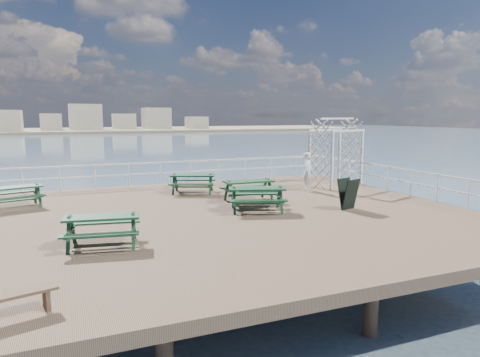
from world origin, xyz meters
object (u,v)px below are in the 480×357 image
picnic_table_e (257,194)px  person (308,172)px  picnic_table_d (102,224)px  picnic_table_a (15,192)px  picnic_table_c (249,186)px  picnic_table_b (193,180)px  flat_bench_far (11,300)px  trellis_arbor (336,156)px

picnic_table_e → person: size_ratio=1.37×
picnic_table_d → picnic_table_e: picnic_table_e is taller
picnic_table_a → picnic_table_c: (8.18, -2.09, 0.03)m
picnic_table_c → person: person is taller
picnic_table_a → picnic_table_b: 6.71m
picnic_table_b → picnic_table_a: bearing=-152.9°
picnic_table_e → flat_bench_far: picnic_table_e is taller
picnic_table_a → picnic_table_d: bearing=-81.6°
picnic_table_a → picnic_table_e: (7.79, -3.74, 0.04)m
picnic_table_c → picnic_table_e: size_ratio=0.84×
picnic_table_d → person: (9.01, 5.07, 0.27)m
picnic_table_a → picnic_table_e: size_ratio=0.92×
picnic_table_b → picnic_table_d: bearing=-100.0°
trellis_arbor → picnic_table_d: bearing=-171.7°
picnic_table_d → picnic_table_b: bearing=66.9°
trellis_arbor → picnic_table_c: bearing=-179.3°
picnic_table_e → flat_bench_far: size_ratio=1.56×
picnic_table_a → trellis_arbor: 13.50m
picnic_table_c → flat_bench_far: (-7.36, -7.31, -0.28)m
picnic_table_a → picnic_table_c: 8.45m
picnic_table_b → person: (4.84, -1.32, 0.26)m
flat_bench_far → trellis_arbor: bearing=21.2°
picnic_table_d → person: size_ratio=1.23×
picnic_table_e → picnic_table_a: bearing=172.6°
picnic_table_b → picnic_table_d: (-4.17, -6.40, -0.01)m
flat_bench_far → picnic_table_b: bearing=44.2°
flat_bench_far → picnic_table_d: bearing=48.9°
picnic_table_a → trellis_arbor: bearing=-15.3°
picnic_table_c → trellis_arbor: 5.70m
picnic_table_a → picnic_table_d: picnic_table_d is taller
flat_bench_far → trellis_arbor: trellis_arbor is taller
picnic_table_a → trellis_arbor: trellis_arbor is taller
picnic_table_c → person: 3.59m
picnic_table_e → flat_bench_far: (-6.96, -5.67, -0.29)m
picnic_table_d → picnic_table_c: bearing=44.1°
picnic_table_b → picnic_table_e: 4.35m
picnic_table_c → flat_bench_far: picnic_table_c is taller
picnic_table_b → person: 5.03m
picnic_table_c → picnic_table_e: picnic_table_e is taller
person → picnic_table_d: bearing=164.7°
picnic_table_d → trellis_arbor: bearing=37.9°
picnic_table_b → picnic_table_e: picnic_table_e is taller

